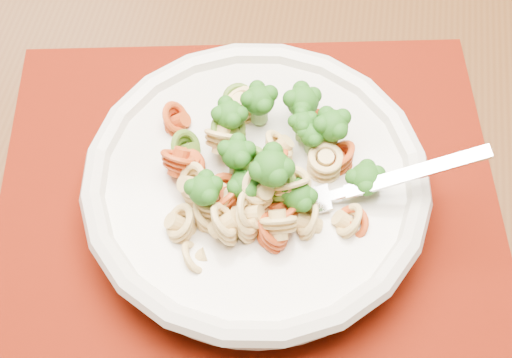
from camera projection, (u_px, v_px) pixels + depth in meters
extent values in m
cube|color=#53341B|center=(152.00, 182.00, 1.46)|extent=(4.00, 4.00, 0.01)
cube|color=#492B14|center=(230.00, 86.00, 0.69)|extent=(1.53, 1.22, 0.04)
cube|color=#651204|center=(248.00, 191.00, 0.60)|extent=(0.45, 0.37, 0.00)
cylinder|color=beige|center=(256.00, 201.00, 0.59)|extent=(0.12, 0.12, 0.01)
cylinder|color=beige|center=(256.00, 189.00, 0.57)|extent=(0.26, 0.26, 0.03)
torus|color=beige|center=(256.00, 178.00, 0.56)|extent=(0.28, 0.28, 0.02)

